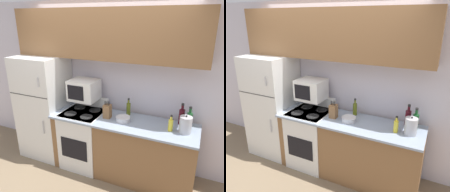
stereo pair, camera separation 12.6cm
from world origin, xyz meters
TOP-DOWN VIEW (x-y plane):
  - ground_plane at (0.00, 0.00)m, footprint 12.00×12.00m
  - wall_back at (0.00, 0.70)m, footprint 8.00×0.05m
  - lower_cabinets at (0.38, 0.30)m, footprint 2.11×0.64m
  - refrigerator at (-1.05, 0.33)m, footprint 0.75×0.69m
  - upper_cabinets at (0.00, 0.50)m, footprint 2.86×0.35m
  - stove at (-0.27, 0.29)m, footprint 0.61×0.62m
  - microwave at (-0.30, 0.40)m, footprint 0.42×0.36m
  - knife_block at (0.15, 0.28)m, footprint 0.10×0.11m
  - bowl at (0.40, 0.26)m, footprint 0.21×0.21m
  - bottle_olive_oil at (0.40, 0.50)m, footprint 0.06×0.06m
  - bottle_wine_green at (1.27, 0.43)m, footprint 0.08×0.08m
  - bottle_cooking_spray at (1.06, 0.25)m, footprint 0.06×0.06m
  - bottle_wine_red at (1.16, 0.51)m, footprint 0.08×0.08m
  - kettle at (1.24, 0.27)m, footprint 0.15×0.15m

SIDE VIEW (x-z plane):
  - ground_plane at x=0.00m, z-range 0.00..0.00m
  - lower_cabinets at x=0.38m, z-range 0.00..0.92m
  - stove at x=-0.27m, z-range -0.06..1.02m
  - refrigerator at x=-1.05m, z-range 0.00..1.73m
  - bowl at x=0.40m, z-range 0.92..0.99m
  - bottle_cooking_spray at x=1.06m, z-range 0.89..1.11m
  - knife_block at x=0.15m, z-range 0.89..1.15m
  - bottle_olive_oil at x=0.40m, z-range 0.89..1.15m
  - kettle at x=1.24m, z-range 0.90..1.15m
  - bottle_wine_green at x=1.27m, z-range 0.88..1.18m
  - bottle_wine_red at x=1.16m, z-range 0.88..1.18m
  - microwave at x=-0.30m, z-range 1.09..1.40m
  - wall_back at x=0.00m, z-range 0.00..2.55m
  - upper_cabinets at x=0.00m, z-range 1.73..2.43m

